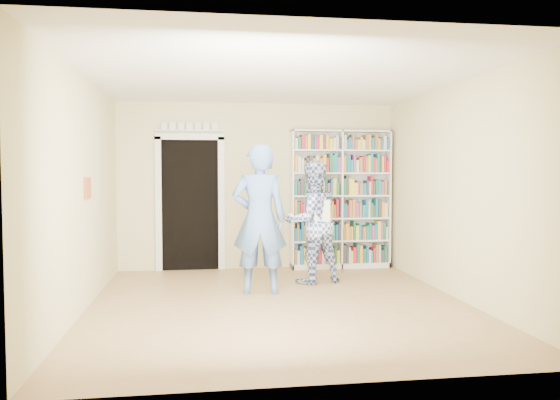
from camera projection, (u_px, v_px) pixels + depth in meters
name	position (u px, v px, depth m)	size (l,w,h in m)	color
floor	(279.00, 304.00, 6.54)	(5.00, 5.00, 0.00)	olive
ceiling	(279.00, 77.00, 6.40)	(5.00, 5.00, 0.00)	white
wall_back	(258.00, 186.00, 8.94)	(4.50, 4.50, 0.00)	beige
wall_left	(82.00, 193.00, 6.15)	(5.00, 5.00, 0.00)	beige
wall_right	(458.00, 191.00, 6.79)	(5.00, 5.00, 0.00)	beige
bookshelf	(340.00, 199.00, 8.99)	(1.65, 0.31, 2.27)	white
doorway	(190.00, 197.00, 8.77)	(1.10, 0.08, 2.43)	black
wall_art	(88.00, 188.00, 6.35)	(0.03, 0.25, 0.25)	brown
man_blue	(259.00, 219.00, 7.09)	(0.71, 0.47, 1.95)	#537ABA
man_plaid	(312.00, 222.00, 7.78)	(0.85, 0.66, 1.74)	navy
paper_sheet	(322.00, 211.00, 7.55)	(0.22, 0.01, 0.31)	white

